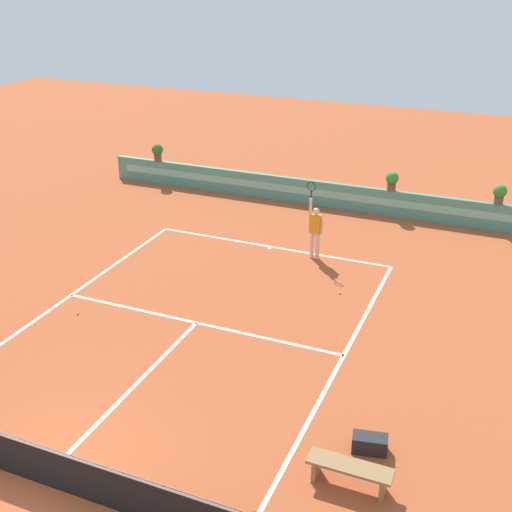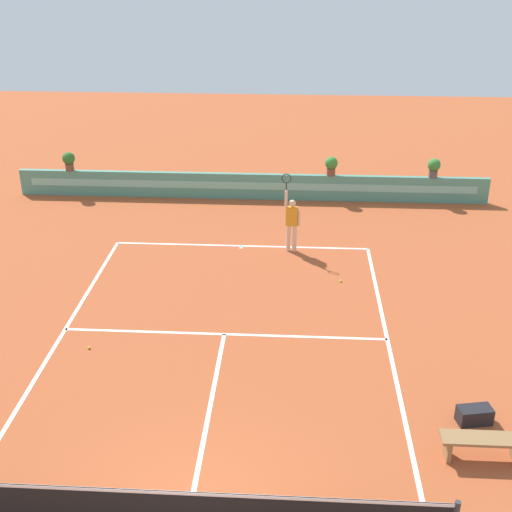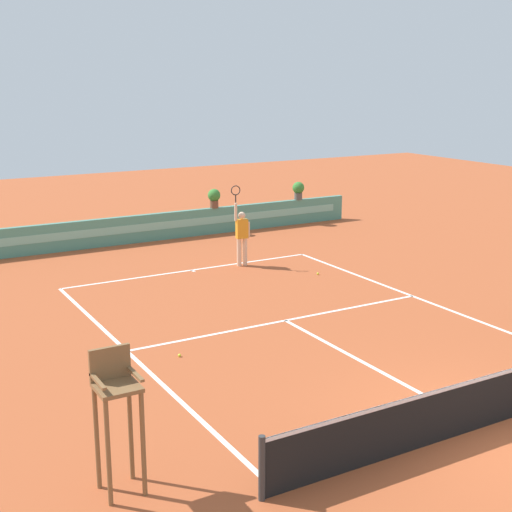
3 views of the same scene
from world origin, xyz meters
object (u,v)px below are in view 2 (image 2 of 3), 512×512
object	(u,v)px
gear_bag	(474,415)
tennis_player	(292,221)
tennis_ball_mid_court	(341,281)
tennis_ball_near_baseline	(89,348)
potted_plant_far_right	(434,167)
potted_plant_right	(331,165)
bench_courtside	(483,443)
potted_plant_far_left	(69,160)

from	to	relation	value
gear_bag	tennis_player	distance (m)	9.24
gear_bag	tennis_ball_mid_court	bearing A→B (deg)	111.20
tennis_player	tennis_ball_near_baseline	xyz separation A→B (m)	(-4.86, -6.08, -1.02)
tennis_ball_mid_court	potted_plant_far_right	bearing A→B (deg)	61.40
tennis_player	potted_plant_far_right	xyz separation A→B (m)	(5.24, 4.78, 0.36)
gear_bag	tennis_player	world-z (taller)	tennis_player
gear_bag	tennis_ball_near_baseline	distance (m)	9.04
tennis_ball_near_baseline	potted_plant_right	world-z (taller)	potted_plant_right
bench_courtside	tennis_ball_near_baseline	distance (m)	9.27
tennis_ball_mid_court	potted_plant_right	world-z (taller)	potted_plant_right
gear_bag	tennis_ball_mid_court	size ratio (longest dim) A/B	10.29
gear_bag	tennis_ball_mid_court	distance (m)	6.68
potted_plant_far_right	tennis_player	bearing A→B (deg)	-137.60
gear_bag	potted_plant_right	xyz separation A→B (m)	(-2.47, 13.12, 1.23)
tennis_ball_near_baseline	potted_plant_far_left	size ratio (longest dim) A/B	0.09
gear_bag	potted_plant_far_right	size ratio (longest dim) A/B	0.97
tennis_player	tennis_ball_mid_court	size ratio (longest dim) A/B	38.01
potted_plant_far_right	potted_plant_right	bearing A→B (deg)	180.00
gear_bag	potted_plant_far_right	bearing A→B (deg)	84.16
potted_plant_far_right	tennis_ball_near_baseline	bearing A→B (deg)	-132.91
tennis_ball_near_baseline	gear_bag	bearing A→B (deg)	-14.44
bench_courtside	potted_plant_right	size ratio (longest dim) A/B	2.21
tennis_player	potted_plant_far_left	xyz separation A→B (m)	(-8.63, 4.78, 0.36)
tennis_ball_near_baseline	potted_plant_right	distance (m)	12.62
tennis_ball_mid_court	potted_plant_far_right	world-z (taller)	potted_plant_far_right
potted_plant_far_left	tennis_ball_mid_court	bearing A→B (deg)	-34.26
tennis_ball_near_baseline	potted_plant_right	size ratio (longest dim) A/B	0.09
potted_plant_right	gear_bag	bearing A→B (deg)	-79.32
bench_courtside	gear_bag	bearing A→B (deg)	83.58
tennis_player	potted_plant_far_left	size ratio (longest dim) A/B	3.57
potted_plant_far_left	bench_courtside	bearing A→B (deg)	-48.88
bench_courtside	potted_plant_far_left	distance (m)	18.89
bench_courtside	tennis_ball_mid_court	bearing A→B (deg)	107.39
tennis_ball_mid_court	potted_plant_right	size ratio (longest dim) A/B	0.09
potted_plant_far_left	potted_plant_right	xyz separation A→B (m)	(10.06, 0.00, 0.00)
tennis_player	potted_plant_far_left	bearing A→B (deg)	151.02
bench_courtside	tennis_ball_near_baseline	xyz separation A→B (m)	(-8.63, 3.35, -0.34)
gear_bag	potted_plant_right	distance (m)	13.41
potted_plant_far_right	tennis_ball_mid_court	bearing A→B (deg)	-118.60
tennis_player	tennis_ball_near_baseline	bearing A→B (deg)	-128.64
tennis_ball_mid_court	potted_plant_right	xyz separation A→B (m)	(-0.06, 6.89, 1.38)
potted_plant_far_right	potted_plant_right	size ratio (longest dim) A/B	1.00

